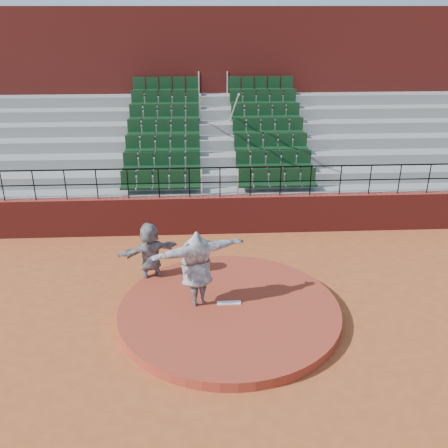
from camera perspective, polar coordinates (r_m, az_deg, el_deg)
The scene contains 9 objects.
ground at distance 12.68m, azimuth 0.61°, elevation -10.38°, with size 90.00×90.00×0.00m, color #A84E26.
pitchers_mound at distance 12.62m, azimuth 0.61°, elevation -9.91°, with size 5.50×5.50×0.25m, color #993522.
pitching_rubber at distance 12.66m, azimuth 0.57°, elevation -9.00°, with size 0.60×0.15×0.03m, color white.
boundary_wall at distance 16.79m, azimuth -0.45°, elevation 1.08°, with size 24.00×0.30×1.30m, color maroon.
wall_railing at distance 16.31m, azimuth -0.47°, elevation 5.55°, with size 24.04×0.05×1.03m.
seating_deck at distance 19.97m, azimuth -0.94°, elevation 7.17°, with size 24.00×5.97×4.63m.
press_box_facade at distance 23.37m, azimuth -1.35°, elevation 14.92°, with size 24.00×3.00×7.10m, color maroon.
pitcher at distance 12.22m, azimuth -3.16°, elevation -5.05°, with size 2.43×0.66×1.98m, color black.
fielder at distance 13.73m, azimuth -8.46°, elevation -3.42°, with size 1.68×0.54×1.82m, color black.
Camera 1 is at (-0.69, -10.49, 7.10)m, focal length 40.00 mm.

